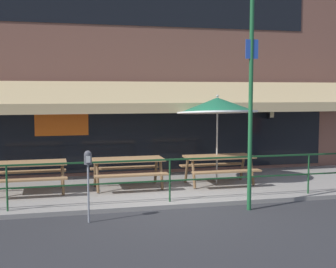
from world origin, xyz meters
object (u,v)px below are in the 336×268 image
object	(u,v)px
parking_meter_near	(88,165)
street_sign_pole	(251,97)
patio_umbrella_right	(217,106)
picnic_table_right	(219,162)
picnic_table_left	(28,169)
picnic_table_centre	(128,165)

from	to	relation	value
parking_meter_near	street_sign_pole	distance (m)	3.69
parking_meter_near	street_sign_pole	world-z (taller)	street_sign_pole
patio_umbrella_right	street_sign_pole	world-z (taller)	street_sign_pole
patio_umbrella_right	picnic_table_right	bearing A→B (deg)	-90.00
picnic_table_left	picnic_table_centre	size ratio (longest dim) A/B	1.00
patio_umbrella_right	street_sign_pole	size ratio (longest dim) A/B	0.50
picnic_table_centre	parking_meter_near	size ratio (longest dim) A/B	1.27
picnic_table_left	parking_meter_near	world-z (taller)	parking_meter_near
patio_umbrella_right	picnic_table_left	bearing A→B (deg)	-178.64
street_sign_pole	picnic_table_right	bearing A→B (deg)	85.92
picnic_table_centre	patio_umbrella_right	size ratio (longest dim) A/B	0.76
picnic_table_centre	patio_umbrella_right	distance (m)	2.84
picnic_table_centre	street_sign_pole	size ratio (longest dim) A/B	0.38
picnic_table_left	parking_meter_near	xyz separation A→B (m)	(1.23, -2.54, 0.44)
picnic_table_centre	picnic_table_right	world-z (taller)	same
picnic_table_centre	patio_umbrella_right	xyz separation A→B (m)	(2.42, 0.09, 1.47)
picnic_table_left	picnic_table_right	xyz separation A→B (m)	(4.85, -0.06, 0.00)
street_sign_pole	patio_umbrella_right	bearing A→B (deg)	86.20
picnic_table_centre	patio_umbrella_right	world-z (taller)	patio_umbrella_right
picnic_table_centre	picnic_table_right	xyz separation A→B (m)	(2.42, -0.09, 0.00)
picnic_table_centre	street_sign_pole	distance (m)	3.74
parking_meter_near	street_sign_pole	bearing A→B (deg)	2.56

